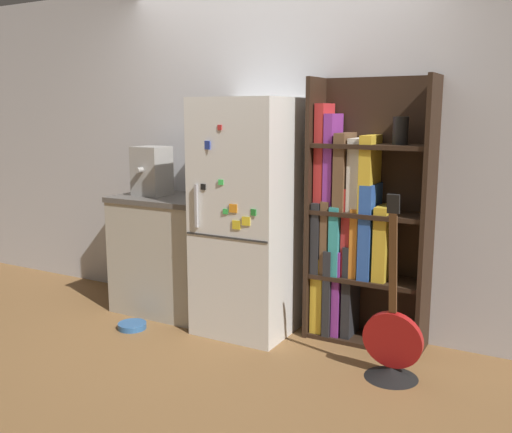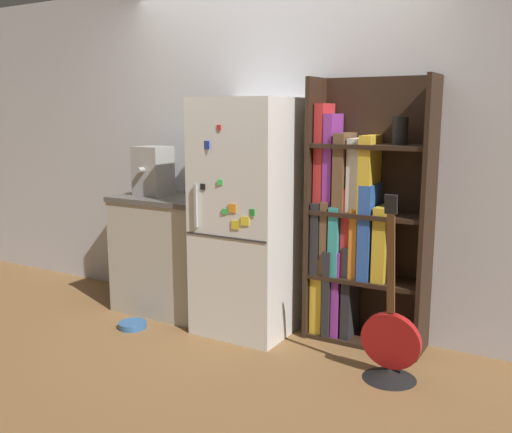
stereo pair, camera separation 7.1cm
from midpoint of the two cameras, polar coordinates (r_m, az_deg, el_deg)
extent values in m
plane|color=olive|center=(4.26, -1.91, -11.55)|extent=(16.00, 16.00, 0.00)
cube|color=silver|center=(4.38, 1.19, 6.56)|extent=(8.00, 0.05, 2.60)
cube|color=white|center=(4.13, -1.11, -0.02)|extent=(0.66, 0.66, 1.69)
cube|color=#333333|center=(3.87, -3.56, -2.10)|extent=(0.64, 0.01, 0.01)
cube|color=#B2B2B7|center=(3.95, -6.51, 1.06)|extent=(0.02, 0.02, 0.30)
cube|color=red|center=(3.80, -4.20, 8.88)|extent=(0.03, 0.01, 0.03)
cube|color=green|center=(3.84, -3.65, 0.50)|extent=(0.04, 0.01, 0.04)
cube|color=green|center=(3.72, -0.81, 0.41)|extent=(0.04, 0.01, 0.04)
cube|color=black|center=(3.91, -5.83, 2.96)|extent=(0.04, 0.01, 0.04)
cube|color=orange|center=(3.80, -2.84, 0.82)|extent=(0.06, 0.01, 0.06)
cube|color=yellow|center=(3.76, -1.55, -0.47)|extent=(0.06, 0.01, 0.06)
cube|color=blue|center=(3.86, -5.43, 7.12)|extent=(0.06, 0.02, 0.06)
cube|color=green|center=(3.82, -4.07, 3.43)|extent=(0.04, 0.01, 0.04)
cube|color=yellow|center=(3.80, -2.53, -0.85)|extent=(0.06, 0.01, 0.06)
cube|color=black|center=(4.07, 5.42, 0.74)|extent=(0.03, 0.32, 1.83)
cube|color=black|center=(3.83, 16.33, -0.25)|extent=(0.03, 0.32, 1.83)
cube|color=black|center=(4.07, 11.35, 0.58)|extent=(0.82, 0.03, 1.83)
cube|color=black|center=(4.18, 10.28, -11.95)|extent=(0.76, 0.29, 0.03)
cube|color=black|center=(4.04, 10.49, -6.13)|extent=(0.76, 0.29, 0.03)
cube|color=black|center=(3.93, 10.71, 0.26)|extent=(0.76, 0.29, 0.03)
cube|color=black|center=(3.88, 10.93, 6.92)|extent=(0.76, 0.29, 0.03)
cube|color=gold|center=(4.18, 6.09, -7.60)|extent=(0.09, 0.22, 0.55)
cube|color=#262628|center=(4.14, 7.20, -7.31)|extent=(0.05, 0.27, 0.62)
cube|color=purple|center=(4.14, 8.05, -7.37)|extent=(0.05, 0.26, 0.61)
cube|color=#262628|center=(4.10, 8.99, -7.28)|extent=(0.06, 0.22, 0.66)
cube|color=#262628|center=(4.08, 6.06, -1.95)|extent=(0.06, 0.27, 0.50)
cube|color=brown|center=(4.05, 6.86, -1.97)|extent=(0.05, 0.23, 0.52)
cube|color=teal|center=(4.03, 7.81, -2.29)|extent=(0.07, 0.25, 0.49)
cube|color=red|center=(4.01, 8.88, -1.47)|extent=(0.06, 0.21, 0.61)
cube|color=orange|center=(3.99, 9.68, -2.49)|extent=(0.05, 0.22, 0.48)
cube|color=#2D59B2|center=(3.95, 10.80, -1.43)|extent=(0.08, 0.26, 0.65)
cube|color=gold|center=(3.93, 12.15, -2.59)|extent=(0.09, 0.23, 0.51)
cube|color=red|center=(4.01, 6.30, 6.00)|extent=(0.06, 0.22, 0.72)
cube|color=purple|center=(3.98, 7.17, 5.46)|extent=(0.06, 0.21, 0.65)
cube|color=brown|center=(3.96, 8.33, 4.47)|extent=(0.08, 0.25, 0.53)
cube|color=silver|center=(3.93, 9.57, 4.14)|extent=(0.08, 0.21, 0.49)
cube|color=gold|center=(3.89, 10.80, 4.21)|extent=(0.08, 0.25, 0.51)
cylinder|color=black|center=(3.82, 13.73, 8.34)|extent=(0.10, 0.10, 0.18)
cube|color=#BCB7A8|center=(4.67, -9.17, -3.91)|extent=(0.79, 0.58, 0.90)
cube|color=#5B5651|center=(4.58, -9.34, 1.78)|extent=(0.81, 0.60, 0.04)
cube|color=#A5A39E|center=(4.63, -10.81, 4.50)|extent=(0.25, 0.24, 0.39)
cylinder|color=#A5A39E|center=(4.52, -12.03, 4.56)|extent=(0.04, 0.06, 0.04)
cone|color=black|center=(3.68, 12.81, -15.00)|extent=(0.33, 0.33, 0.06)
cylinder|color=#B21919|center=(3.60, 12.94, -11.94)|extent=(0.36, 0.09, 0.37)
cube|color=brown|center=(3.38, 12.96, -4.64)|extent=(0.04, 0.11, 0.61)
cube|color=black|center=(3.26, 12.97, 1.23)|extent=(0.07, 0.04, 0.11)
cylinder|color=#3366A5|center=(4.44, -12.73, -10.61)|extent=(0.21, 0.21, 0.04)
torus|color=#3366A5|center=(4.43, -12.74, -10.41)|extent=(0.21, 0.21, 0.01)
camera|label=1|loc=(0.04, -90.49, -0.09)|focal=40.00mm
camera|label=2|loc=(0.04, 89.51, 0.09)|focal=40.00mm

